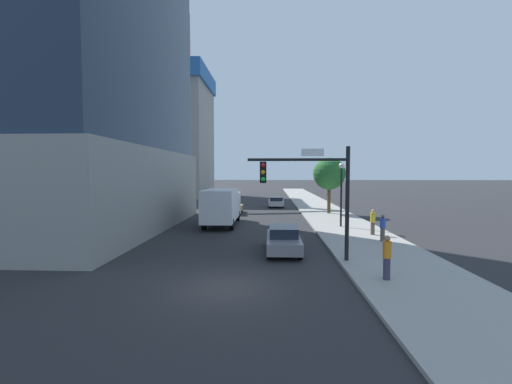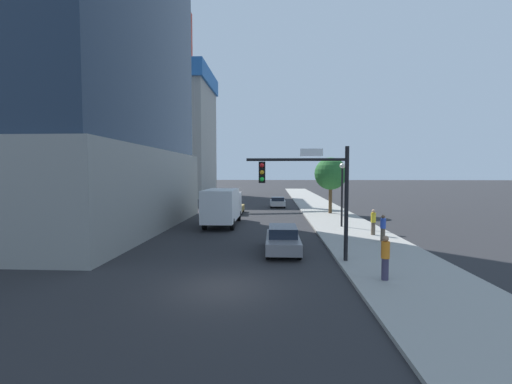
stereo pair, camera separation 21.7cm
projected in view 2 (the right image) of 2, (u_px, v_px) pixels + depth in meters
The scene contains 13 objects.
ground_plane at pixel (223, 287), 13.30m from camera, with size 400.00×400.00×0.00m, color #28282B.
sidewalk at pixel (334, 218), 32.82m from camera, with size 5.34×120.00×0.15m, color #9E9B93.
construction_building at pixel (176, 127), 64.35m from camera, with size 13.63×16.03×32.35m.
traffic_light_pole at pixel (309, 184), 16.64m from camera, with size 5.01×0.48×5.62m.
street_lamp at pixel (342, 184), 27.16m from camera, with size 0.44×0.44×5.11m.
street_tree at pixel (331, 174), 36.17m from camera, with size 3.44×3.44×5.96m.
car_gold at pixel (234, 208), 37.16m from camera, with size 1.88×4.14×1.31m.
car_gray at pixel (283, 239), 19.19m from camera, with size 1.85×4.75×1.45m.
car_silver at pixel (278, 202), 44.15m from camera, with size 1.92×4.11×1.36m.
box_truck at pixel (223, 205), 28.77m from camera, with size 2.48×7.51×3.11m.
pedestrian_orange_shirt at pixel (385, 257), 13.68m from camera, with size 0.34×0.34×1.80m.
pedestrian_blue_shirt at pixel (383, 228), 21.44m from camera, with size 0.34×0.34×1.67m.
pedestrian_yellow_shirt at pixel (373, 222), 23.65m from camera, with size 0.34×0.34×1.78m.
Camera 2 is at (1.99, -12.98, 4.48)m, focal length 23.83 mm.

